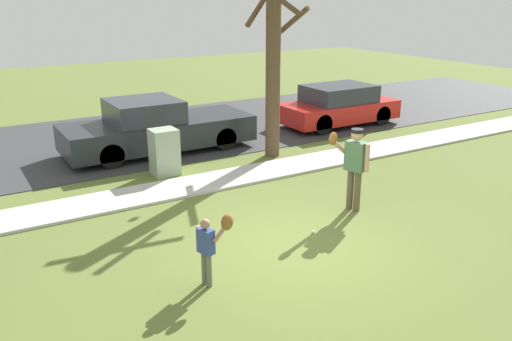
% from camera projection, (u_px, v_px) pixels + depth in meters
% --- Properties ---
extents(ground_plane, '(48.00, 48.00, 0.00)m').
position_uv_depth(ground_plane, '(207.00, 185.00, 12.29)').
color(ground_plane, olive).
extents(sidewalk_strip, '(36.00, 1.20, 0.06)m').
position_uv_depth(sidewalk_strip, '(205.00, 183.00, 12.36)').
color(sidewalk_strip, beige).
rests_on(sidewalk_strip, ground).
extents(road_surface, '(36.00, 6.80, 0.02)m').
position_uv_depth(road_surface, '(134.00, 136.00, 16.43)').
color(road_surface, '#38383A').
rests_on(road_surface, ground).
extents(person_adult, '(0.80, 0.58, 1.70)m').
position_uv_depth(person_adult, '(354.00, 160.00, 10.55)').
color(person_adult, brown).
rests_on(person_adult, ground).
extents(person_child, '(0.56, 0.38, 1.13)m').
position_uv_depth(person_child, '(211.00, 241.00, 7.90)').
color(person_child, '#6B6656').
rests_on(person_child, ground).
extents(baseball, '(0.07, 0.07, 0.07)m').
position_uv_depth(baseball, '(313.00, 232.00, 9.81)').
color(baseball, white).
rests_on(baseball, ground).
extents(utility_cabinet, '(0.62, 0.56, 1.13)m').
position_uv_depth(utility_cabinet, '(164.00, 152.00, 12.87)').
color(utility_cabinet, '#9EB293').
rests_on(utility_cabinet, ground).
extents(street_tree_near, '(1.85, 1.88, 5.24)m').
position_uv_depth(street_tree_near, '(273.00, 52.00, 13.65)').
color(street_tree_near, brown).
rests_on(street_tree_near, ground).
extents(parked_pickup_dark, '(5.20, 1.95, 1.48)m').
position_uv_depth(parked_pickup_dark, '(156.00, 128.00, 14.69)').
color(parked_pickup_dark, '#23282D').
rests_on(parked_pickup_dark, road_surface).
extents(parked_hatchback_red, '(4.00, 1.75, 1.33)m').
position_uv_depth(parked_hatchback_red, '(338.00, 106.00, 17.66)').
color(parked_hatchback_red, red).
rests_on(parked_hatchback_red, road_surface).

